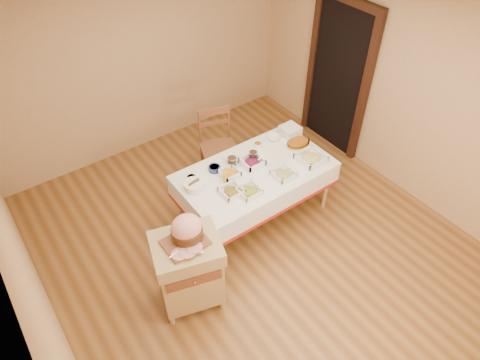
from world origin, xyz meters
The scene contains 23 objects.
room_shell centered at (0.00, 0.00, 1.30)m, with size 5.00×5.00×5.00m.
doorway centered at (2.20, 0.90, 1.11)m, with size 0.09×1.10×2.20m.
dining_table centered at (0.30, 0.30, 0.60)m, with size 1.82×1.02×0.76m.
butcher_cart centered at (-0.98, -0.29, 0.52)m, with size 0.77×0.70×0.92m.
dining_chair centered at (0.36, 1.19, 0.53)m, with size 0.58×0.57×1.03m.
ham_on_board centered at (-0.94, -0.26, 1.04)m, with size 0.43×0.41×0.28m.
serving_dish_a centered at (-0.15, 0.13, 0.79)m, with size 0.23×0.23×0.10m.
serving_dish_b centered at (0.01, 0.03, 0.79)m, with size 0.24×0.24×0.10m.
serving_dish_c centered at (0.49, 0.02, 0.79)m, with size 0.23×0.23×0.09m.
serving_dish_d centered at (0.95, 0.05, 0.80)m, with size 0.30×0.30×0.11m.
serving_dish_e centered at (0.00, 0.40, 0.79)m, with size 0.22×0.21×0.10m.
serving_dish_f centered at (0.33, 0.40, 0.80)m, with size 0.26×0.24×0.12m.
small_bowl_left centered at (-0.40, 0.58, 0.79)m, with size 0.12×0.12×0.05m.
small_bowl_mid centered at (-0.09, 0.57, 0.79)m, with size 0.14×0.14×0.06m.
small_bowl_right centered at (0.60, 0.64, 0.79)m, with size 0.11×0.11×0.05m.
bowl_white_imported centered at (0.18, 0.60, 0.78)m, with size 0.16×0.16×0.04m, color white.
bowl_small_imported centered at (0.85, 0.64, 0.79)m, with size 0.17×0.17×0.05m, color white.
preserve_jar_left centered at (0.11, 0.51, 0.82)m, with size 0.11×0.11×0.13m.
preserve_jar_right centered at (0.39, 0.46, 0.82)m, with size 0.10×0.10×0.12m.
mustard_bottle centered at (-0.10, 0.35, 0.84)m, with size 0.06×0.06×0.17m.
bread_basket centered at (-0.44, 0.45, 0.80)m, with size 0.23×0.23×0.10m.
plate_stack centered at (1.09, 0.59, 0.82)m, with size 0.22×0.22×0.12m.
brass_platter centered at (1.04, 0.38, 0.78)m, with size 0.33×0.24×0.04m.
Camera 1 is at (-2.06, -2.67, 4.05)m, focal length 32.00 mm.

